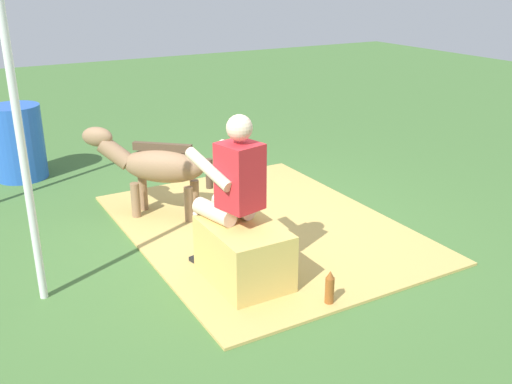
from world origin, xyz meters
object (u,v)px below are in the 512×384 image
object	(u,v)px
hay_bale	(244,254)
person_seated	(230,188)
pony_standing	(155,165)
water_barrel	(18,142)
soda_bottle	(330,289)
tent_pole_left	(21,145)

from	to	relation	value
hay_bale	person_seated	distance (m)	0.54
pony_standing	hay_bale	bearing A→B (deg)	-175.55
pony_standing	water_barrel	size ratio (longest dim) A/B	1.24
pony_standing	soda_bottle	xyz separation A→B (m)	(-2.24, -0.51, -0.41)
tent_pole_left	person_seated	bearing A→B (deg)	-105.33
person_seated	pony_standing	distance (m)	1.47
hay_bale	soda_bottle	xyz separation A→B (m)	(-0.63, -0.39, -0.11)
water_barrel	soda_bottle	bearing A→B (deg)	-160.06
pony_standing	soda_bottle	distance (m)	2.33
hay_bale	pony_standing	distance (m)	1.65
hay_bale	soda_bottle	size ratio (longest dim) A/B	2.64
pony_standing	soda_bottle	world-z (taller)	pony_standing
person_seated	water_barrel	world-z (taller)	person_seated
person_seated	tent_pole_left	world-z (taller)	tent_pole_left
hay_bale	water_barrel	distance (m)	3.74
person_seated	pony_standing	size ratio (longest dim) A/B	1.24
soda_bottle	tent_pole_left	world-z (taller)	tent_pole_left
person_seated	soda_bottle	bearing A→B (deg)	-152.35
tent_pole_left	pony_standing	bearing A→B (deg)	-51.54
hay_bale	water_barrel	bearing A→B (deg)	17.63
person_seated	soda_bottle	distance (m)	1.09
water_barrel	hay_bale	bearing A→B (deg)	-162.37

